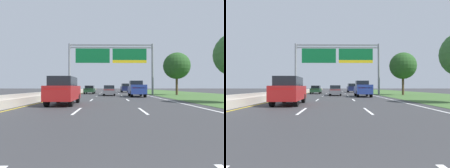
# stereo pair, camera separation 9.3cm
# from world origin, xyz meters

# --- Properties ---
(ground_plane) EXTENTS (220.00, 220.00, 0.00)m
(ground_plane) POSITION_xyz_m (0.00, 35.00, 0.00)
(ground_plane) COLOR #333335
(lane_striping) EXTENTS (11.96, 106.00, 0.01)m
(lane_striping) POSITION_xyz_m (0.00, 34.54, 0.00)
(lane_striping) COLOR white
(lane_striping) RESTS_ON ground
(grass_verge_right) EXTENTS (14.00, 110.00, 0.02)m
(grass_verge_right) POSITION_xyz_m (13.95, 35.00, 0.01)
(grass_verge_right) COLOR #3D602D
(grass_verge_right) RESTS_ON ground
(median_barrier_concrete) EXTENTS (0.60, 110.00, 0.85)m
(median_barrier_concrete) POSITION_xyz_m (-6.60, 35.00, 0.35)
(median_barrier_concrete) COLOR #A8A399
(median_barrier_concrete) RESTS_ON ground
(overhead_sign_gantry) EXTENTS (15.06, 0.42, 8.98)m
(overhead_sign_gantry) POSITION_xyz_m (0.30, 33.73, 6.41)
(overhead_sign_gantry) COLOR gray
(overhead_sign_gantry) RESTS_ON ground
(pickup_truck_blue) EXTENTS (2.10, 5.43, 2.20)m
(pickup_truck_blue) POSITION_xyz_m (3.73, 26.27, 1.07)
(pickup_truck_blue) COLOR navy
(pickup_truck_blue) RESTS_ON ground
(car_grey_centre_lane_sedan) EXTENTS (1.89, 4.43, 1.57)m
(car_grey_centre_lane_sedan) POSITION_xyz_m (-0.03, 29.65, 0.82)
(car_grey_centre_lane_sedan) COLOR slate
(car_grey_centre_lane_sedan) RESTS_ON ground
(car_red_left_lane_suv) EXTENTS (1.96, 4.72, 2.11)m
(car_red_left_lane_suv) POSITION_xyz_m (-3.51, 14.47, 1.10)
(car_red_left_lane_suv) COLOR maroon
(car_red_left_lane_suv) RESTS_ON ground
(car_navy_right_lane_suv) EXTENTS (1.97, 4.73, 2.11)m
(car_navy_right_lane_suv) POSITION_xyz_m (3.81, 46.75, 1.10)
(car_navy_right_lane_suv) COLOR #161E47
(car_navy_right_lane_suv) RESTS_ON ground
(car_darkgreen_left_lane_sedan) EXTENTS (1.90, 4.43, 1.57)m
(car_darkgreen_left_lane_sedan) POSITION_xyz_m (-3.78, 36.85, 0.82)
(car_darkgreen_left_lane_sedan) COLOR #193D23
(car_darkgreen_left_lane_sedan) RESTS_ON ground
(roadside_tree_mid) EXTENTS (4.34, 4.34, 6.96)m
(roadside_tree_mid) POSITION_xyz_m (11.01, 31.10, 4.77)
(roadside_tree_mid) COLOR #4C3823
(roadside_tree_mid) RESTS_ON ground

